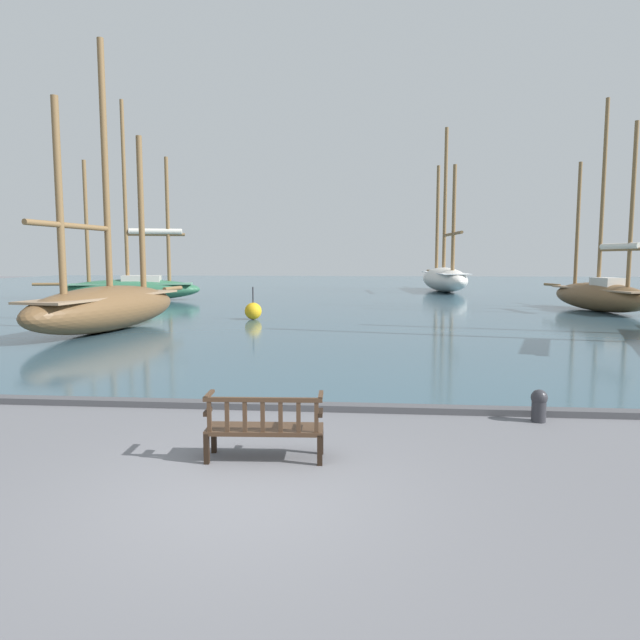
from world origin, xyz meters
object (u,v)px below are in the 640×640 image
object	(u,v)px
sailboat_outer_port	(107,304)
sailboat_far_starboard	(601,292)
mooring_bollard	(539,404)
park_bench	(265,426)
sailboat_outer_starboard	(444,277)
sailboat_distant_harbor	(132,284)
channel_buoy	(253,311)

from	to	relation	value
sailboat_outer_port	sailboat_far_starboard	xyz separation A→B (m)	(21.58, 9.89, -0.02)
sailboat_far_starboard	mooring_bollard	world-z (taller)	sailboat_far_starboard
sailboat_outer_port	park_bench	bearing A→B (deg)	-56.97
sailboat_outer_starboard	mooring_bollard	xyz separation A→B (m)	(-3.15, -38.38, -0.99)
sailboat_far_starboard	sailboat_distant_harbor	size ratio (longest dim) A/B	0.85
sailboat_outer_starboard	park_bench	bearing A→B (deg)	-100.40
sailboat_far_starboard	channel_buoy	xyz separation A→B (m)	(-16.94, -5.52, -0.60)
sailboat_outer_starboard	channel_buoy	size ratio (longest dim) A/B	9.23
mooring_bollard	channel_buoy	world-z (taller)	channel_buoy
park_bench	sailboat_outer_port	bearing A→B (deg)	123.03
sailboat_outer_port	mooring_bollard	xyz separation A→B (m)	(12.72, -10.70, -0.78)
sailboat_distant_harbor	park_bench	bearing A→B (deg)	-63.55
sailboat_outer_port	sailboat_far_starboard	world-z (taller)	sailboat_far_starboard
sailboat_far_starboard	park_bench	bearing A→B (deg)	-119.95
mooring_bollard	channel_buoy	distance (m)	17.10
sailboat_outer_port	sailboat_far_starboard	distance (m)	23.73
sailboat_outer_port	sailboat_far_starboard	size ratio (longest dim) A/B	0.99
sailboat_outer_port	sailboat_far_starboard	bearing A→B (deg)	24.62
sailboat_outer_port	sailboat_distant_harbor	size ratio (longest dim) A/B	0.84
park_bench	sailboat_far_starboard	size ratio (longest dim) A/B	0.15
sailboat_far_starboard	channel_buoy	world-z (taller)	sailboat_far_starboard
sailboat_outer_port	channel_buoy	size ratio (longest dim) A/B	7.31
park_bench	sailboat_far_starboard	xyz separation A→B (m)	(13.16, 22.83, 0.59)
park_bench	sailboat_far_starboard	bearing A→B (deg)	60.05
channel_buoy	sailboat_outer_port	bearing A→B (deg)	-136.70
sailboat_outer_port	mooring_bollard	world-z (taller)	sailboat_outer_port
sailboat_outer_port	mooring_bollard	bearing A→B (deg)	-40.09
mooring_bollard	sailboat_distant_harbor	bearing A→B (deg)	125.26
park_bench	mooring_bollard	bearing A→B (deg)	27.55
sailboat_distant_harbor	mooring_bollard	xyz separation A→B (m)	(18.27, -25.83, -0.81)
sailboat_far_starboard	sailboat_outer_starboard	world-z (taller)	sailboat_outer_starboard
sailboat_distant_harbor	sailboat_outer_port	bearing A→B (deg)	-69.86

